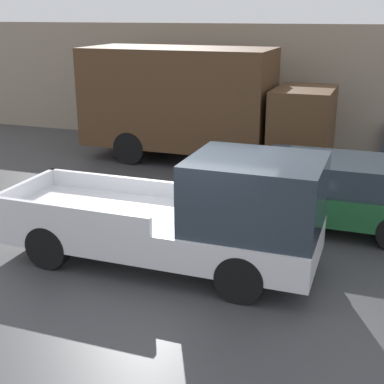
% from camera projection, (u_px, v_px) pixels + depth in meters
% --- Properties ---
extents(ground_plane, '(60.00, 60.00, 0.00)m').
position_uv_depth(ground_plane, '(188.00, 277.00, 9.06)').
color(ground_plane, '#3D3D3F').
extents(building_wall, '(28.00, 0.15, 3.94)m').
position_uv_depth(building_wall, '(294.00, 87.00, 17.25)').
color(building_wall, gray).
rests_on(building_wall, ground).
extents(pickup_truck, '(5.57, 1.94, 2.08)m').
position_uv_depth(pickup_truck, '(192.00, 216.00, 9.12)').
color(pickup_truck, silver).
rests_on(pickup_truck, ground).
extents(car, '(4.89, 2.00, 1.45)m').
position_uv_depth(car, '(323.00, 190.00, 11.13)').
color(car, '#1E592D').
rests_on(car, ground).
extents(delivery_truck, '(7.27, 2.54, 3.30)m').
position_uv_depth(delivery_truck, '(197.00, 101.00, 15.79)').
color(delivery_truck, '#4C331E').
rests_on(delivery_truck, ground).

